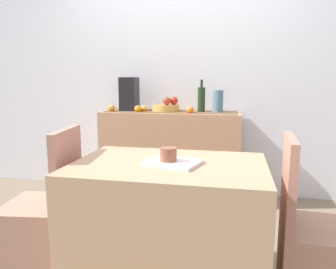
{
  "coord_description": "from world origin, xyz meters",
  "views": [
    {
      "loc": [
        0.53,
        -2.17,
        1.17
      ],
      "look_at": [
        0.0,
        0.35,
        0.74
      ],
      "focal_mm": 34.4,
      "sensor_mm": 36.0,
      "label": 1
    }
  ],
  "objects_px": {
    "sideboard_console": "(171,155)",
    "chair_by_corner": "(318,261)",
    "wine_bottle": "(201,99)",
    "dining_table": "(169,228)",
    "open_book": "(172,162)",
    "chair_near_window": "(44,232)",
    "coffee_cup": "(168,156)",
    "ceramic_vase": "(218,101)",
    "fruit_bowl": "(166,108)",
    "coffee_maker": "(129,94)"
  },
  "relations": [
    {
      "from": "wine_bottle",
      "to": "dining_table",
      "type": "relative_size",
      "value": 0.3
    },
    {
      "from": "wine_bottle",
      "to": "dining_table",
      "type": "distance_m",
      "value": 1.59
    },
    {
      "from": "fruit_bowl",
      "to": "coffee_cup",
      "type": "relative_size",
      "value": 3.03
    },
    {
      "from": "coffee_maker",
      "to": "dining_table",
      "type": "relative_size",
      "value": 0.33
    },
    {
      "from": "fruit_bowl",
      "to": "chair_near_window",
      "type": "relative_size",
      "value": 0.3
    },
    {
      "from": "ceramic_vase",
      "to": "coffee_cup",
      "type": "relative_size",
      "value": 2.4
    },
    {
      "from": "ceramic_vase",
      "to": "chair_by_corner",
      "type": "height_order",
      "value": "ceramic_vase"
    },
    {
      "from": "dining_table",
      "to": "coffee_cup",
      "type": "xyz_separation_m",
      "value": [
        0.0,
        -0.03,
        0.41
      ]
    },
    {
      "from": "fruit_bowl",
      "to": "wine_bottle",
      "type": "relative_size",
      "value": 0.87
    },
    {
      "from": "fruit_bowl",
      "to": "coffee_cup",
      "type": "height_order",
      "value": "fruit_bowl"
    },
    {
      "from": "ceramic_vase",
      "to": "open_book",
      "type": "distance_m",
      "value": 1.5
    },
    {
      "from": "coffee_maker",
      "to": "chair_by_corner",
      "type": "distance_m",
      "value": 2.22
    },
    {
      "from": "coffee_cup",
      "to": "chair_by_corner",
      "type": "height_order",
      "value": "chair_by_corner"
    },
    {
      "from": "ceramic_vase",
      "to": "dining_table",
      "type": "distance_m",
      "value": 1.59
    },
    {
      "from": "chair_near_window",
      "to": "chair_by_corner",
      "type": "relative_size",
      "value": 1.0
    },
    {
      "from": "dining_table",
      "to": "sideboard_console",
      "type": "bearing_deg",
      "value": 101.06
    },
    {
      "from": "fruit_bowl",
      "to": "open_book",
      "type": "distance_m",
      "value": 1.52
    },
    {
      "from": "open_book",
      "to": "chair_by_corner",
      "type": "distance_m",
      "value": 0.9
    },
    {
      "from": "coffee_maker",
      "to": "chair_near_window",
      "type": "relative_size",
      "value": 0.37
    },
    {
      "from": "sideboard_console",
      "to": "dining_table",
      "type": "bearing_deg",
      "value": -78.94
    },
    {
      "from": "chair_near_window",
      "to": "wine_bottle",
      "type": "bearing_deg",
      "value": 61.39
    },
    {
      "from": "fruit_bowl",
      "to": "coffee_maker",
      "type": "height_order",
      "value": "coffee_maker"
    },
    {
      "from": "open_book",
      "to": "ceramic_vase",
      "type": "bearing_deg",
      "value": 100.05
    },
    {
      "from": "coffee_maker",
      "to": "chair_by_corner",
      "type": "height_order",
      "value": "coffee_maker"
    },
    {
      "from": "open_book",
      "to": "chair_near_window",
      "type": "xyz_separation_m",
      "value": [
        -0.8,
        0.02,
        -0.48
      ]
    },
    {
      "from": "ceramic_vase",
      "to": "open_book",
      "type": "relative_size",
      "value": 0.76
    },
    {
      "from": "chair_near_window",
      "to": "chair_by_corner",
      "type": "bearing_deg",
      "value": -0.04
    },
    {
      "from": "dining_table",
      "to": "chair_near_window",
      "type": "distance_m",
      "value": 0.78
    },
    {
      "from": "sideboard_console",
      "to": "chair_by_corner",
      "type": "distance_m",
      "value": 1.81
    },
    {
      "from": "sideboard_console",
      "to": "chair_near_window",
      "type": "height_order",
      "value": "chair_near_window"
    },
    {
      "from": "fruit_bowl",
      "to": "wine_bottle",
      "type": "height_order",
      "value": "wine_bottle"
    },
    {
      "from": "dining_table",
      "to": "chair_by_corner",
      "type": "distance_m",
      "value": 0.78
    },
    {
      "from": "dining_table",
      "to": "fruit_bowl",
      "type": "bearing_deg",
      "value": 102.92
    },
    {
      "from": "fruit_bowl",
      "to": "chair_near_window",
      "type": "xyz_separation_m",
      "value": [
        -0.44,
        -1.45,
        -0.65
      ]
    },
    {
      "from": "coffee_cup",
      "to": "wine_bottle",
      "type": "bearing_deg",
      "value": 89.48
    },
    {
      "from": "open_book",
      "to": "chair_near_window",
      "type": "height_order",
      "value": "chair_near_window"
    },
    {
      "from": "sideboard_console",
      "to": "coffee_maker",
      "type": "relative_size",
      "value": 4.09
    },
    {
      "from": "fruit_bowl",
      "to": "chair_near_window",
      "type": "height_order",
      "value": "fruit_bowl"
    },
    {
      "from": "ceramic_vase",
      "to": "dining_table",
      "type": "relative_size",
      "value": 0.21
    },
    {
      "from": "ceramic_vase",
      "to": "chair_by_corner",
      "type": "distance_m",
      "value": 1.73
    },
    {
      "from": "wine_bottle",
      "to": "chair_near_window",
      "type": "relative_size",
      "value": 0.35
    },
    {
      "from": "dining_table",
      "to": "open_book",
      "type": "distance_m",
      "value": 0.38
    },
    {
      "from": "sideboard_console",
      "to": "coffee_cup",
      "type": "relative_size",
      "value": 15.39
    },
    {
      "from": "chair_near_window",
      "to": "chair_by_corner",
      "type": "distance_m",
      "value": 1.55
    },
    {
      "from": "sideboard_console",
      "to": "chair_by_corner",
      "type": "bearing_deg",
      "value": -53.89
    },
    {
      "from": "ceramic_vase",
      "to": "coffee_cup",
      "type": "xyz_separation_m",
      "value": [
        -0.17,
        -1.48,
        -0.2
      ]
    },
    {
      "from": "dining_table",
      "to": "chair_near_window",
      "type": "bearing_deg",
      "value": 179.83
    },
    {
      "from": "fruit_bowl",
      "to": "coffee_cup",
      "type": "bearing_deg",
      "value": -77.23
    },
    {
      "from": "dining_table",
      "to": "chair_near_window",
      "type": "xyz_separation_m",
      "value": [
        -0.78,
        0.0,
        -0.1
      ]
    },
    {
      "from": "ceramic_vase",
      "to": "chair_near_window",
      "type": "bearing_deg",
      "value": -123.17
    }
  ]
}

